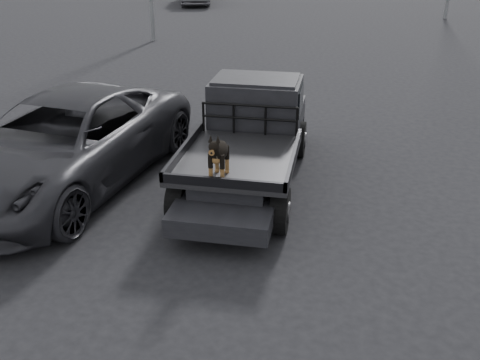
# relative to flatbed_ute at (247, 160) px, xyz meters

# --- Properties ---
(ground) EXTENTS (120.00, 120.00, 0.00)m
(ground) POSITION_rel_flatbed_ute_xyz_m (-0.22, -2.50, -0.46)
(ground) COLOR black
(ground) RESTS_ON ground
(flatbed_ute) EXTENTS (2.00, 5.40, 0.92)m
(flatbed_ute) POSITION_rel_flatbed_ute_xyz_m (0.00, 0.00, 0.00)
(flatbed_ute) COLOR black
(flatbed_ute) RESTS_ON ground
(ute_cab) EXTENTS (1.72, 1.30, 0.88)m
(ute_cab) POSITION_rel_flatbed_ute_xyz_m (-0.00, 0.95, 0.90)
(ute_cab) COLOR black
(ute_cab) RESTS_ON flatbed_ute
(headache_rack) EXTENTS (1.80, 0.08, 0.55)m
(headache_rack) POSITION_rel_flatbed_ute_xyz_m (-0.00, 0.20, 0.74)
(headache_rack) COLOR black
(headache_rack) RESTS_ON flatbed_ute
(dog) EXTENTS (0.32, 0.60, 0.74)m
(dog) POSITION_rel_flatbed_ute_xyz_m (-0.12, -1.78, 0.83)
(dog) COLOR black
(dog) RESTS_ON flatbed_ute
(parked_suv) EXTENTS (3.60, 6.33, 1.67)m
(parked_suv) POSITION_rel_flatbed_ute_xyz_m (-3.32, -0.66, 0.37)
(parked_suv) COLOR #2B2B30
(parked_suv) RESTS_ON ground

